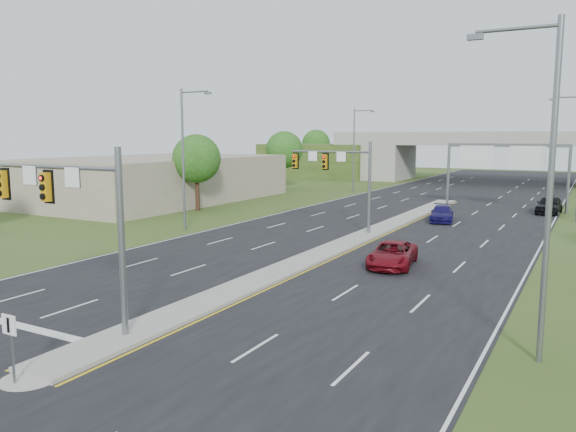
% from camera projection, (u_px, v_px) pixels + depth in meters
% --- Properties ---
extents(ground, '(240.00, 240.00, 0.00)m').
position_uv_depth(ground, '(126.00, 339.00, 20.58)').
color(ground, '#334418').
rests_on(ground, ground).
extents(road, '(24.00, 160.00, 0.02)m').
position_uv_depth(road, '(408.00, 218.00, 50.95)').
color(road, black).
rests_on(road, ground).
extents(median, '(2.00, 54.00, 0.16)m').
position_uv_depth(median, '(359.00, 238.00, 40.52)').
color(median, gray).
rests_on(median, road).
extents(median_nose, '(2.00, 2.00, 0.16)m').
position_uv_depth(median_nose, '(30.00, 376.00, 17.09)').
color(median_nose, gray).
rests_on(median_nose, road).
extents(lane_markings, '(23.72, 160.00, 0.01)m').
position_uv_depth(lane_markings, '(379.00, 227.00, 45.95)').
color(lane_markings, gold).
rests_on(lane_markings, road).
extents(signal_mast_near, '(6.62, 0.60, 7.00)m').
position_uv_depth(signal_mast_near, '(74.00, 207.00, 20.93)').
color(signal_mast_near, slate).
rests_on(signal_mast_near, ground).
extents(signal_mast_far, '(6.62, 0.60, 7.00)m').
position_uv_depth(signal_mast_far, '(341.00, 171.00, 42.63)').
color(signal_mast_far, slate).
rests_on(signal_mast_far, ground).
extents(keep_right_sign, '(0.60, 0.13, 2.20)m').
position_uv_depth(keep_right_sign, '(11.00, 337.00, 16.44)').
color(keep_right_sign, slate).
rests_on(keep_right_sign, ground).
extents(sign_gantry, '(11.58, 0.44, 6.67)m').
position_uv_depth(sign_gantry, '(505.00, 158.00, 55.64)').
color(sign_gantry, slate).
rests_on(sign_gantry, ground).
extents(overpass, '(80.00, 14.00, 8.10)m').
position_uv_depth(overpass, '(492.00, 161.00, 89.50)').
color(overpass, gray).
rests_on(overpass, ground).
extents(lightpole_l_mid, '(2.85, 0.25, 11.00)m').
position_uv_depth(lightpole_l_mid, '(185.00, 153.00, 43.42)').
color(lightpole_l_mid, slate).
rests_on(lightpole_l_mid, ground).
extents(lightpole_l_far, '(2.85, 0.25, 11.00)m').
position_uv_depth(lightpole_l_far, '(355.00, 146.00, 73.79)').
color(lightpole_l_far, slate).
rests_on(lightpole_l_far, ground).
extents(lightpole_r_near, '(2.85, 0.25, 11.00)m').
position_uv_depth(lightpole_r_near, '(544.00, 176.00, 17.72)').
color(lightpole_r_near, slate).
rests_on(lightpole_r_near, ground).
extents(tree_l_near, '(4.80, 4.80, 7.60)m').
position_uv_depth(tree_l_near, '(197.00, 159.00, 55.42)').
color(tree_l_near, '#382316').
rests_on(tree_l_near, ground).
extents(tree_l_mid, '(5.20, 5.20, 8.12)m').
position_uv_depth(tree_l_mid, '(284.00, 150.00, 78.98)').
color(tree_l_mid, '#382316').
rests_on(tree_l_mid, ground).
extents(tree_back_a, '(6.00, 6.00, 8.85)m').
position_uv_depth(tree_back_a, '(316.00, 144.00, 119.45)').
color(tree_back_a, '#382316').
rests_on(tree_back_a, ground).
extents(tree_back_b, '(5.60, 5.60, 8.32)m').
position_uv_depth(tree_back_b, '(379.00, 146.00, 112.82)').
color(tree_back_b, '#382316').
rests_on(tree_back_b, ground).
extents(commercial_building, '(18.00, 30.00, 5.00)m').
position_uv_depth(commercial_building, '(155.00, 179.00, 64.90)').
color(commercial_building, gray).
rests_on(commercial_building, ground).
extents(car_far_a, '(2.99, 5.28, 1.39)m').
position_uv_depth(car_far_a, '(392.00, 254.00, 31.91)').
color(car_far_a, maroon).
rests_on(car_far_a, road).
extents(car_far_b, '(2.78, 4.97, 1.36)m').
position_uv_depth(car_far_b, '(442.00, 214.00, 48.87)').
color(car_far_b, '#120C4A').
rests_on(car_far_b, road).
extents(car_far_c, '(2.35, 5.17, 1.72)m').
position_uv_depth(car_far_c, '(549.00, 205.00, 53.87)').
color(car_far_c, black).
rests_on(car_far_c, road).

